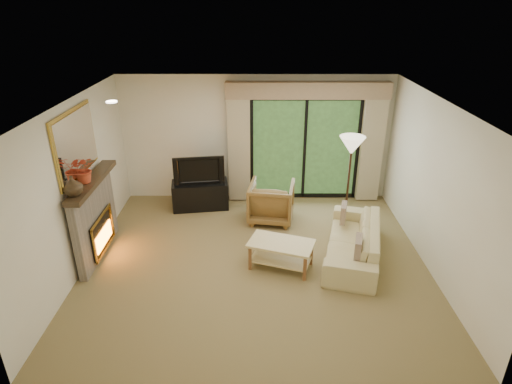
{
  "coord_description": "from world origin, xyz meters",
  "views": [
    {
      "loc": [
        0.01,
        -5.95,
        3.96
      ],
      "look_at": [
        0.0,
        0.3,
        1.1
      ],
      "focal_mm": 30.0,
      "sensor_mm": 36.0,
      "label": 1
    }
  ],
  "objects_px": {
    "media_console": "(200,195)",
    "sofa": "(353,240)",
    "armchair": "(271,202)",
    "coffee_table": "(281,255)"
  },
  "relations": [
    {
      "from": "coffee_table",
      "to": "media_console",
      "type": "bearing_deg",
      "value": 144.65
    },
    {
      "from": "armchair",
      "to": "coffee_table",
      "type": "distance_m",
      "value": 1.62
    },
    {
      "from": "media_console",
      "to": "sofa",
      "type": "height_order",
      "value": "sofa"
    },
    {
      "from": "armchair",
      "to": "sofa",
      "type": "bearing_deg",
      "value": 144.29
    },
    {
      "from": "armchair",
      "to": "sofa",
      "type": "distance_m",
      "value": 1.84
    },
    {
      "from": "sofa",
      "to": "coffee_table",
      "type": "distance_m",
      "value": 1.25
    },
    {
      "from": "sofa",
      "to": "coffee_table",
      "type": "bearing_deg",
      "value": -60.69
    },
    {
      "from": "media_console",
      "to": "coffee_table",
      "type": "relative_size",
      "value": 1.11
    },
    {
      "from": "media_console",
      "to": "coffee_table",
      "type": "xyz_separation_m",
      "value": [
        1.54,
        -2.14,
        -0.05
      ]
    },
    {
      "from": "sofa",
      "to": "armchair",
      "type": "bearing_deg",
      "value": -119.83
    }
  ]
}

